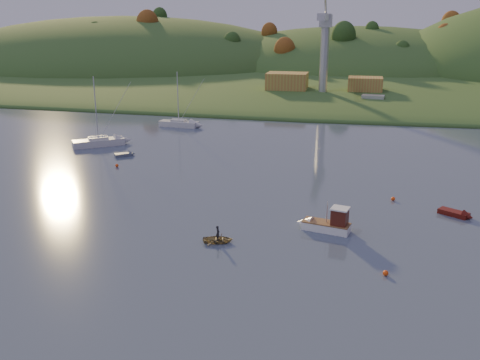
% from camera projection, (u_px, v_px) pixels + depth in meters
% --- Properties ---
extents(far_shore, '(620.00, 220.00, 1.50)m').
position_uv_depth(far_shore, '(335.00, 65.00, 246.39)').
color(far_shore, '#345220').
rests_on(far_shore, ground).
extents(shore_slope, '(640.00, 150.00, 7.00)m').
position_uv_depth(shore_slope, '(325.00, 82.00, 185.75)').
color(shore_slope, '#345220').
rests_on(shore_slope, ground).
extents(hill_left_far, '(120.00, 100.00, 32.00)m').
position_uv_depth(hill_left_far, '(7.00, 62.00, 265.17)').
color(hill_left_far, '#345220').
rests_on(hill_left_far, ground).
extents(hill_left, '(170.00, 140.00, 44.00)m').
position_uv_depth(hill_left, '(126.00, 67.00, 236.84)').
color(hill_left, '#345220').
rests_on(hill_left, ground).
extents(hill_center, '(140.00, 120.00, 36.00)m').
position_uv_depth(hill_center, '(356.00, 70.00, 225.68)').
color(hill_center, '#345220').
rests_on(hill_center, ground).
extents(hillside_trees, '(280.00, 50.00, 32.00)m').
position_uv_depth(hillside_trees, '(329.00, 76.00, 204.41)').
color(hillside_trees, '#1E4017').
rests_on(hillside_trees, ground).
extents(wharf, '(42.00, 16.00, 2.40)m').
position_uv_depth(wharf, '(334.00, 97.00, 144.25)').
color(wharf, slate).
rests_on(wharf, ground).
extents(shed_west, '(11.00, 8.00, 4.80)m').
position_uv_depth(shed_west, '(287.00, 82.00, 146.78)').
color(shed_west, '#AB7039').
rests_on(shed_west, wharf).
extents(shed_east, '(9.00, 7.00, 4.00)m').
position_uv_depth(shed_east, '(365.00, 85.00, 143.53)').
color(shed_east, '#AB7039').
rests_on(shed_east, wharf).
extents(dock_crane, '(3.20, 28.00, 20.30)m').
position_uv_depth(dock_crane, '(325.00, 36.00, 136.77)').
color(dock_crane, '#B7B7BC').
rests_on(dock_crane, wharf).
extents(fishing_boat, '(6.22, 3.16, 3.80)m').
position_uv_depth(fishing_boat, '(323.00, 223.00, 57.81)').
color(fishing_boat, white).
rests_on(fishing_boat, ground).
extents(sailboat_near, '(8.70, 7.43, 12.31)m').
position_uv_depth(sailboat_near, '(98.00, 142.00, 95.07)').
color(sailboat_near, silver).
rests_on(sailboat_near, ground).
extents(sailboat_far, '(8.36, 3.22, 11.33)m').
position_uv_depth(sailboat_far, '(179.00, 123.00, 111.58)').
color(sailboat_far, silver).
rests_on(sailboat_far, ground).
extents(canoe, '(3.48, 2.82, 0.64)m').
position_uv_depth(canoe, '(218.00, 240.00, 54.84)').
color(canoe, '#9A8654').
rests_on(canoe, ground).
extents(paddler, '(0.49, 0.64, 1.56)m').
position_uv_depth(paddler, '(218.00, 235.00, 54.70)').
color(paddler, black).
rests_on(paddler, ground).
extents(red_tender, '(4.07, 3.29, 1.35)m').
position_uv_depth(red_tender, '(460.00, 215.00, 61.73)').
color(red_tender, '#52110B').
rests_on(red_tender, ground).
extents(grey_dinghy, '(3.42, 3.02, 1.25)m').
position_uv_depth(grey_dinghy, '(128.00, 154.00, 88.58)').
color(grey_dinghy, slate).
rests_on(grey_dinghy, ground).
extents(work_vessel, '(13.17, 6.22, 3.26)m').
position_uv_depth(work_vessel, '(373.00, 103.00, 133.69)').
color(work_vessel, slate).
rests_on(work_vessel, ground).
extents(buoy_0, '(0.50, 0.50, 0.50)m').
position_uv_depth(buoy_0, '(386.00, 273.00, 47.87)').
color(buoy_0, '#FD480D').
rests_on(buoy_0, ground).
extents(buoy_1, '(0.50, 0.50, 0.50)m').
position_uv_depth(buoy_1, '(393.00, 199.00, 67.20)').
color(buoy_1, '#FD480D').
rests_on(buoy_1, ground).
extents(buoy_2, '(0.50, 0.50, 0.50)m').
position_uv_depth(buoy_2, '(117.00, 165.00, 82.04)').
color(buoy_2, '#FD480D').
rests_on(buoy_2, ground).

